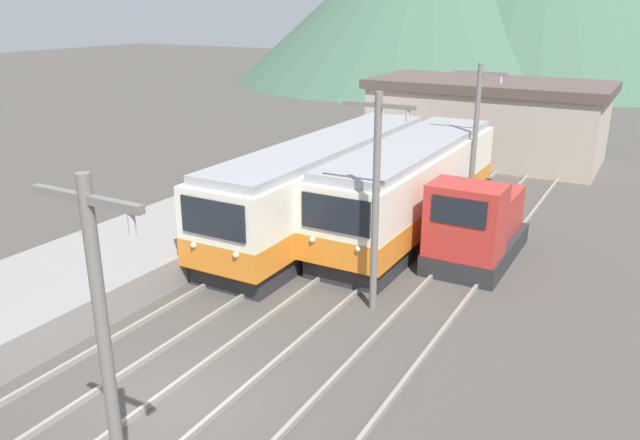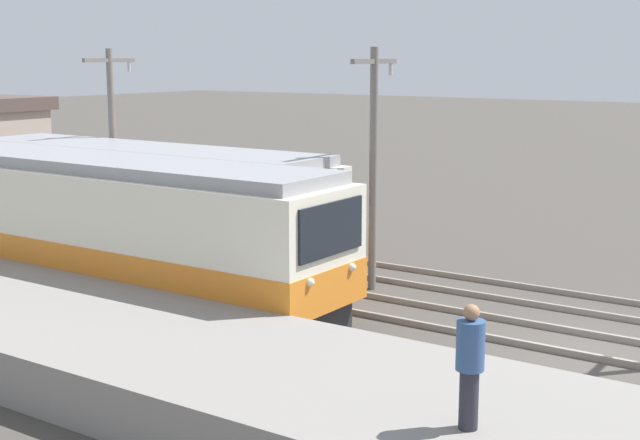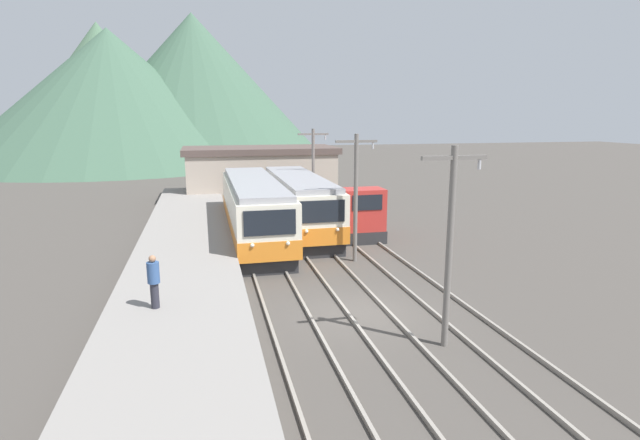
{
  "view_description": "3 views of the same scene",
  "coord_description": "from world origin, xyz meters",
  "px_view_note": "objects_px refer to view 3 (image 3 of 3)",
  "views": [
    {
      "loc": [
        8.22,
        -8.37,
        8.14
      ],
      "look_at": [
        -0.82,
        7.7,
        1.79
      ],
      "focal_mm": 35.0,
      "sensor_mm": 36.0,
      "label": 1
    },
    {
      "loc": [
        -17.29,
        -5.07,
        5.88
      ],
      "look_at": [
        1.1,
        7.45,
        1.77
      ],
      "focal_mm": 50.0,
      "sensor_mm": 36.0,
      "label": 2
    },
    {
      "loc": [
        -5.25,
        -16.01,
        6.92
      ],
      "look_at": [
        0.19,
        7.19,
        1.91
      ],
      "focal_mm": 28.0,
      "sensor_mm": 36.0,
      "label": 3
    }
  ],
  "objects_px": {
    "catenary_mast_near": "(450,239)",
    "catenary_mast_far": "(313,171)",
    "person_on_platform": "(154,280)",
    "shunting_locomotive": "(355,216)",
    "commuter_train_center": "(299,206)",
    "catenary_mast_mid": "(356,193)",
    "commuter_train_left": "(254,212)"
  },
  "relations": [
    {
      "from": "commuter_train_left",
      "to": "catenary_mast_mid",
      "type": "xyz_separation_m",
      "value": [
        4.31,
        -5.18,
        1.74
      ]
    },
    {
      "from": "commuter_train_center",
      "to": "catenary_mast_near",
      "type": "distance_m",
      "value": 16.05
    },
    {
      "from": "shunting_locomotive",
      "to": "catenary_mast_near",
      "type": "xyz_separation_m",
      "value": [
        -1.49,
        -14.2,
        2.15
      ]
    },
    {
      "from": "person_on_platform",
      "to": "catenary_mast_near",
      "type": "bearing_deg",
      "value": -17.16
    },
    {
      "from": "catenary_mast_mid",
      "to": "person_on_platform",
      "type": "bearing_deg",
      "value": -142.35
    },
    {
      "from": "commuter_train_left",
      "to": "commuter_train_center",
      "type": "height_order",
      "value": "commuter_train_left"
    },
    {
      "from": "catenary_mast_mid",
      "to": "person_on_platform",
      "type": "relative_size",
      "value": 3.54
    },
    {
      "from": "shunting_locomotive",
      "to": "person_on_platform",
      "type": "relative_size",
      "value": 2.85
    },
    {
      "from": "commuter_train_left",
      "to": "shunting_locomotive",
      "type": "xyz_separation_m",
      "value": [
        5.8,
        -0.3,
        -0.41
      ]
    },
    {
      "from": "commuter_train_left",
      "to": "catenary_mast_near",
      "type": "bearing_deg",
      "value": -73.45
    },
    {
      "from": "catenary_mast_far",
      "to": "shunting_locomotive",
      "type": "bearing_deg",
      "value": -71.48
    },
    {
      "from": "commuter_train_center",
      "to": "catenary_mast_far",
      "type": "height_order",
      "value": "catenary_mast_far"
    },
    {
      "from": "shunting_locomotive",
      "to": "person_on_platform",
      "type": "xyz_separation_m",
      "value": [
        -10.12,
        -11.53,
        0.7
      ]
    },
    {
      "from": "catenary_mast_near",
      "to": "commuter_train_center",
      "type": "bearing_deg",
      "value": 95.43
    },
    {
      "from": "catenary_mast_mid",
      "to": "catenary_mast_near",
      "type": "bearing_deg",
      "value": -90.0
    },
    {
      "from": "person_on_platform",
      "to": "commuter_train_left",
      "type": "bearing_deg",
      "value": 69.94
    },
    {
      "from": "commuter_train_center",
      "to": "catenary_mast_mid",
      "type": "xyz_separation_m",
      "value": [
        1.51,
        -6.56,
        1.76
      ]
    },
    {
      "from": "catenary_mast_far",
      "to": "person_on_platform",
      "type": "relative_size",
      "value": 3.54
    },
    {
      "from": "catenary_mast_mid",
      "to": "catenary_mast_far",
      "type": "bearing_deg",
      "value": 90.0
    },
    {
      "from": "commuter_train_left",
      "to": "commuter_train_center",
      "type": "distance_m",
      "value": 3.12
    },
    {
      "from": "shunting_locomotive",
      "to": "catenary_mast_near",
      "type": "distance_m",
      "value": 14.44
    },
    {
      "from": "shunting_locomotive",
      "to": "catenary_mast_mid",
      "type": "distance_m",
      "value": 5.53
    },
    {
      "from": "catenary_mast_far",
      "to": "person_on_platform",
      "type": "height_order",
      "value": "catenary_mast_far"
    },
    {
      "from": "catenary_mast_mid",
      "to": "commuter_train_left",
      "type": "bearing_deg",
      "value": 129.78
    },
    {
      "from": "shunting_locomotive",
      "to": "catenary_mast_mid",
      "type": "xyz_separation_m",
      "value": [
        -1.49,
        -4.87,
        2.15
      ]
    },
    {
      "from": "catenary_mast_near",
      "to": "catenary_mast_far",
      "type": "height_order",
      "value": "same"
    },
    {
      "from": "commuter_train_left",
      "to": "person_on_platform",
      "type": "height_order",
      "value": "commuter_train_left"
    },
    {
      "from": "commuter_train_center",
      "to": "shunting_locomotive",
      "type": "height_order",
      "value": "commuter_train_center"
    },
    {
      "from": "catenary_mast_far",
      "to": "person_on_platform",
      "type": "xyz_separation_m",
      "value": [
        -8.63,
        -15.98,
        -1.45
      ]
    },
    {
      "from": "commuter_train_left",
      "to": "catenary_mast_far",
      "type": "xyz_separation_m",
      "value": [
        4.31,
        4.15,
        1.74
      ]
    },
    {
      "from": "shunting_locomotive",
      "to": "catenary_mast_far",
      "type": "xyz_separation_m",
      "value": [
        -1.49,
        4.45,
        2.15
      ]
    },
    {
      "from": "catenary_mast_mid",
      "to": "catenary_mast_far",
      "type": "height_order",
      "value": "same"
    }
  ]
}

